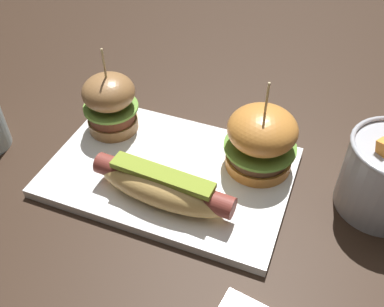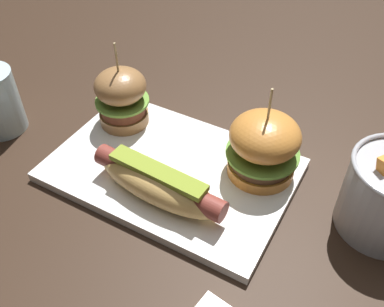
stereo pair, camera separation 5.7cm
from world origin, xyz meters
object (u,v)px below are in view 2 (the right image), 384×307
object	(u,v)px
hot_dog	(158,183)
slider_left	(122,97)
platter_main	(172,170)
slider_right	(264,146)

from	to	relation	value
hot_dog	slider_left	bearing A→B (deg)	141.14
platter_main	hot_dog	xyz separation A→B (m)	(0.02, -0.06, 0.03)
hot_dog	slider_left	distance (m)	0.17
platter_main	hot_dog	bearing A→B (deg)	-74.70
slider_left	slider_right	xyz separation A→B (m)	(0.23, 0.00, 0.00)
hot_dog	slider_right	size ratio (longest dim) A/B	1.40
platter_main	slider_left	world-z (taller)	slider_left
slider_right	slider_left	bearing A→B (deg)	-179.71
platter_main	slider_left	bearing A→B (deg)	156.36
platter_main	slider_left	size ratio (longest dim) A/B	2.44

